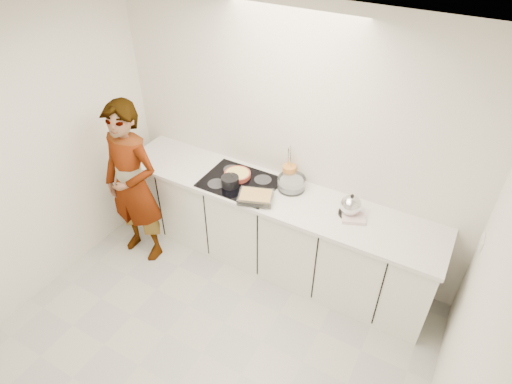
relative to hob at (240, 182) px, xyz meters
The scene contains 16 objects.
floor 1.60m from the hob, 74.48° to the right, with size 3.60×3.20×0.00m, color beige.
ceiling 2.13m from the hob, 74.48° to the right, with size 3.60×3.20×0.00m, color white.
wall_back 0.62m from the hob, 44.17° to the left, with size 3.60×0.00×2.60m, color silver.
wall_left 1.96m from the hob, 139.01° to the right, with size 0.00×3.20×2.60m, color silver.
wall_right 2.51m from the hob, 29.95° to the right, with size 0.02×3.20×2.60m.
base_cabinets 0.60m from the hob, ahead, with size 3.20×0.58×0.87m, color white.
countertop 0.35m from the hob, ahead, with size 3.24×0.64×0.04m, color white.
hob is the anchor object (origin of this frame).
tart_dish 0.10m from the hob, 135.49° to the left, with size 0.35×0.35×0.04m.
saucepan 0.12m from the hob, 116.43° to the right, with size 0.22×0.22×0.16m.
baking_dish 0.32m from the hob, 31.66° to the right, with size 0.38×0.33×0.06m.
mixing_bowl 0.51m from the hob, 18.87° to the left, with size 0.33×0.33×0.12m.
tea_towel 1.15m from the hob, ahead, with size 0.20×0.15×0.03m, color white.
kettle 1.10m from the hob, ahead, with size 0.20×0.20×0.22m.
utensil_crock 0.49m from the hob, 34.54° to the left, with size 0.13×0.13×0.17m, color orange.
cook 1.05m from the hob, 150.59° to the right, with size 0.64×0.42×1.76m, color white.
Camera 1 is at (1.44, -1.59, 3.38)m, focal length 30.00 mm.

